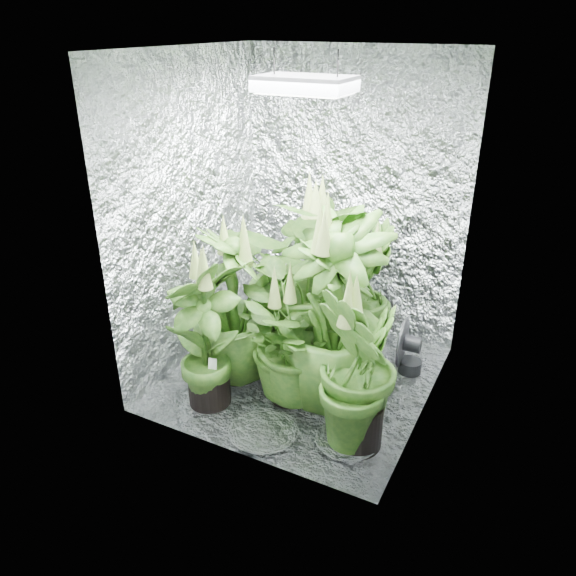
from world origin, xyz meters
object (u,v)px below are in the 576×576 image
(plant_f, at_px, (205,333))
(circulation_fan, at_px, (407,350))
(grow_lamp, at_px, (305,84))
(plant_b, at_px, (324,280))
(plant_d, at_px, (234,308))
(plant_g, at_px, (359,371))
(plant_c, at_px, (360,292))
(plant_h, at_px, (333,314))
(plant_e, at_px, (290,340))
(plant_a, at_px, (308,273))

(plant_f, bearing_deg, circulation_fan, 41.90)
(grow_lamp, relative_size, plant_b, 0.52)
(plant_f, height_order, circulation_fan, plant_f)
(plant_d, bearing_deg, plant_g, -16.36)
(plant_g, bearing_deg, grow_lamp, 141.15)
(plant_f, distance_m, plant_g, 0.93)
(plant_c, xyz_separation_m, plant_h, (0.05, -0.61, 0.13))
(plant_d, relative_size, plant_h, 0.85)
(plant_e, xyz_separation_m, plant_g, (0.51, -0.20, 0.06))
(plant_f, bearing_deg, plant_e, 31.70)
(plant_a, distance_m, circulation_fan, 0.83)
(grow_lamp, xyz_separation_m, plant_g, (0.54, -0.43, -1.35))
(grow_lamp, bearing_deg, plant_d, -158.44)
(plant_a, bearing_deg, grow_lamp, -70.55)
(plant_h, bearing_deg, plant_g, -47.96)
(grow_lamp, height_order, plant_h, grow_lamp)
(plant_h, distance_m, circulation_fan, 0.74)
(plant_a, xyz_separation_m, plant_c, (0.32, 0.17, -0.14))
(plant_g, relative_size, plant_h, 0.82)
(plant_f, bearing_deg, grow_lamp, 51.45)
(plant_c, bearing_deg, plant_e, -103.92)
(grow_lamp, relative_size, plant_c, 0.49)
(plant_a, relative_size, plant_h, 1.00)
(plant_a, relative_size, plant_d, 1.18)
(plant_g, bearing_deg, plant_c, 109.86)
(plant_e, bearing_deg, plant_g, -22.01)
(plant_e, xyz_separation_m, plant_f, (-0.42, -0.26, 0.07))
(plant_b, height_order, plant_g, plant_g)
(plant_c, distance_m, plant_e, 0.73)
(plant_c, distance_m, plant_f, 1.14)
(plant_d, distance_m, plant_h, 0.67)
(plant_d, xyz_separation_m, plant_g, (0.94, -0.27, -0.02))
(plant_b, distance_m, plant_d, 0.81)
(plant_a, height_order, plant_b, plant_a)
(plant_e, distance_m, plant_g, 0.55)
(plant_c, xyz_separation_m, plant_g, (0.33, -0.91, 0.01))
(plant_e, xyz_separation_m, plant_h, (0.23, 0.10, 0.18))
(plant_a, bearing_deg, plant_b, 91.06)
(plant_c, relative_size, plant_h, 0.80)
(plant_b, distance_m, plant_h, 0.83)
(plant_b, xyz_separation_m, plant_f, (-0.27, -1.09, 0.05))
(plant_b, bearing_deg, plant_c, -20.28)
(plant_g, distance_m, circulation_fan, 0.88)
(grow_lamp, bearing_deg, circulation_fan, 33.40)
(plant_b, relative_size, plant_c, 0.94)
(plant_a, height_order, plant_f, plant_a)
(plant_d, bearing_deg, plant_c, 46.45)
(plant_c, distance_m, plant_g, 0.97)
(grow_lamp, bearing_deg, plant_a, 109.45)
(plant_e, distance_m, plant_f, 0.50)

